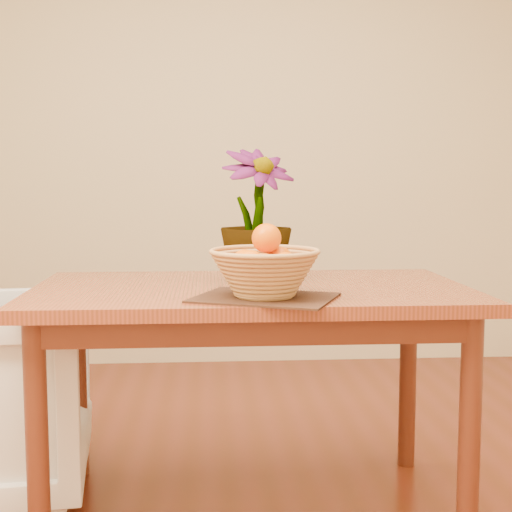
{
  "coord_description": "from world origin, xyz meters",
  "views": [
    {
      "loc": [
        -0.14,
        -1.98,
        1.09
      ],
      "look_at": [
        0.0,
        0.08,
        0.87
      ],
      "focal_mm": 50.0,
      "sensor_mm": 36.0,
      "label": 1
    }
  ],
  "objects": [
    {
      "name": "orange_pile",
      "position": [
        0.03,
        0.05,
        0.87
      ],
      "size": [
        0.19,
        0.2,
        0.16
      ],
      "rotation": [
        0.0,
        0.0,
        0.26
      ],
      "color": "#FF6704",
      "rests_on": "wicker_basket"
    },
    {
      "name": "wall_back",
      "position": [
        0.0,
        2.25,
        1.35
      ],
      "size": [
        4.0,
        0.02,
        2.7
      ],
      "primitive_type": "cube",
      "color": "beige",
      "rests_on": "floor"
    },
    {
      "name": "table",
      "position": [
        0.0,
        0.3,
        0.66
      ],
      "size": [
        1.4,
        0.8,
        0.75
      ],
      "color": "maroon",
      "rests_on": "floor"
    },
    {
      "name": "potted_plant",
      "position": [
        0.02,
        0.41,
        0.98
      ],
      "size": [
        0.34,
        0.34,
        0.45
      ],
      "primitive_type": "imported",
      "rotation": [
        0.0,
        0.0,
        0.45
      ],
      "color": "#184413",
      "rests_on": "table"
    },
    {
      "name": "placemat",
      "position": [
        0.02,
        0.05,
        0.75
      ],
      "size": [
        0.47,
        0.42,
        0.01
      ],
      "primitive_type": "cube",
      "rotation": [
        0.0,
        0.0,
        -0.4
      ],
      "color": "#3A2115",
      "rests_on": "table"
    },
    {
      "name": "wicker_basket",
      "position": [
        0.02,
        0.05,
        0.82
      ],
      "size": [
        0.32,
        0.32,
        0.13
      ],
      "color": "tan",
      "rests_on": "placemat"
    }
  ]
}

